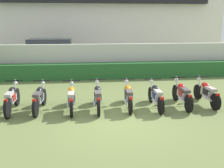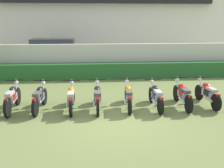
{
  "view_description": "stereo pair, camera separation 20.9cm",
  "coord_description": "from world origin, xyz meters",
  "px_view_note": "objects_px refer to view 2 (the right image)",
  "views": [
    {
      "loc": [
        -0.96,
        -7.26,
        2.93
      ],
      "look_at": [
        0.0,
        1.45,
        0.8
      ],
      "focal_mm": 41.05,
      "sensor_mm": 36.0,
      "label": 1
    },
    {
      "loc": [
        -0.76,
        -7.28,
        2.93
      ],
      "look_at": [
        0.0,
        1.45,
        0.8
      ],
      "focal_mm": 41.05,
      "sensor_mm": 36.0,
      "label": 2
    }
  ],
  "objects_px": {
    "motorcycle_in_row_1": "(40,97)",
    "motorcycle_in_row_2": "(71,98)",
    "parked_car": "(56,53)",
    "motorcycle_in_row_4": "(128,96)",
    "motorcycle_in_row_5": "(156,96)",
    "motorcycle_in_row_0": "(12,98)",
    "motorcycle_in_row_3": "(97,97)",
    "motorcycle_in_row_7": "(207,93)",
    "motorcycle_in_row_6": "(182,94)"
  },
  "relations": [
    {
      "from": "parked_car",
      "to": "motorcycle_in_row_2",
      "type": "height_order",
      "value": "parked_car"
    },
    {
      "from": "motorcycle_in_row_0",
      "to": "motorcycle_in_row_6",
      "type": "relative_size",
      "value": 1.0
    },
    {
      "from": "parked_car",
      "to": "motorcycle_in_row_5",
      "type": "relative_size",
      "value": 2.38
    },
    {
      "from": "motorcycle_in_row_0",
      "to": "motorcycle_in_row_4",
      "type": "distance_m",
      "value": 3.92
    },
    {
      "from": "motorcycle_in_row_0",
      "to": "motorcycle_in_row_1",
      "type": "xyz_separation_m",
      "value": [
        0.9,
        -0.01,
        -0.01
      ]
    },
    {
      "from": "motorcycle_in_row_0",
      "to": "motorcycle_in_row_1",
      "type": "relative_size",
      "value": 1.05
    },
    {
      "from": "parked_car",
      "to": "motorcycle_in_row_0",
      "type": "xyz_separation_m",
      "value": [
        -0.42,
        -8.49,
        -0.48
      ]
    },
    {
      "from": "motorcycle_in_row_0",
      "to": "motorcycle_in_row_3",
      "type": "distance_m",
      "value": 2.85
    },
    {
      "from": "motorcycle_in_row_1",
      "to": "motorcycle_in_row_2",
      "type": "distance_m",
      "value": 1.08
    },
    {
      "from": "motorcycle_in_row_4",
      "to": "motorcycle_in_row_6",
      "type": "height_order",
      "value": "motorcycle_in_row_6"
    },
    {
      "from": "motorcycle_in_row_2",
      "to": "motorcycle_in_row_4",
      "type": "height_order",
      "value": "motorcycle_in_row_2"
    },
    {
      "from": "motorcycle_in_row_0",
      "to": "motorcycle_in_row_2",
      "type": "bearing_deg",
      "value": -94.46
    },
    {
      "from": "parked_car",
      "to": "motorcycle_in_row_5",
      "type": "bearing_deg",
      "value": -62.43
    },
    {
      "from": "motorcycle_in_row_4",
      "to": "motorcycle_in_row_7",
      "type": "distance_m",
      "value": 2.89
    },
    {
      "from": "parked_car",
      "to": "motorcycle_in_row_0",
      "type": "height_order",
      "value": "parked_car"
    },
    {
      "from": "motorcycle_in_row_3",
      "to": "motorcycle_in_row_7",
      "type": "xyz_separation_m",
      "value": [
        3.95,
        0.13,
        -0.0
      ]
    },
    {
      "from": "motorcycle_in_row_6",
      "to": "parked_car",
      "type": "bearing_deg",
      "value": 33.93
    },
    {
      "from": "motorcycle_in_row_0",
      "to": "motorcycle_in_row_2",
      "type": "distance_m",
      "value": 1.97
    },
    {
      "from": "motorcycle_in_row_2",
      "to": "motorcycle_in_row_5",
      "type": "relative_size",
      "value": 0.97
    },
    {
      "from": "motorcycle_in_row_1",
      "to": "motorcycle_in_row_3",
      "type": "relative_size",
      "value": 0.96
    },
    {
      "from": "parked_car",
      "to": "motorcycle_in_row_7",
      "type": "height_order",
      "value": "parked_car"
    },
    {
      "from": "motorcycle_in_row_2",
      "to": "motorcycle_in_row_5",
      "type": "distance_m",
      "value": 2.9
    },
    {
      "from": "motorcycle_in_row_4",
      "to": "motorcycle_in_row_5",
      "type": "relative_size",
      "value": 1.0
    },
    {
      "from": "motorcycle_in_row_4",
      "to": "motorcycle_in_row_0",
      "type": "bearing_deg",
      "value": 93.27
    },
    {
      "from": "parked_car",
      "to": "motorcycle_in_row_6",
      "type": "height_order",
      "value": "parked_car"
    },
    {
      "from": "motorcycle_in_row_4",
      "to": "motorcycle_in_row_5",
      "type": "height_order",
      "value": "motorcycle_in_row_5"
    },
    {
      "from": "parked_car",
      "to": "motorcycle_in_row_2",
      "type": "xyz_separation_m",
      "value": [
        1.55,
        -8.59,
        -0.5
      ]
    },
    {
      "from": "motorcycle_in_row_4",
      "to": "motorcycle_in_row_5",
      "type": "distance_m",
      "value": 0.96
    },
    {
      "from": "motorcycle_in_row_3",
      "to": "motorcycle_in_row_4",
      "type": "relative_size",
      "value": 1.01
    },
    {
      "from": "motorcycle_in_row_2",
      "to": "motorcycle_in_row_6",
      "type": "xyz_separation_m",
      "value": [
        3.87,
        0.03,
        0.01
      ]
    },
    {
      "from": "motorcycle_in_row_1",
      "to": "motorcycle_in_row_5",
      "type": "xyz_separation_m",
      "value": [
        3.97,
        -0.12,
        -0.01
      ]
    },
    {
      "from": "motorcycle_in_row_0",
      "to": "motorcycle_in_row_4",
      "type": "height_order",
      "value": "motorcycle_in_row_0"
    },
    {
      "from": "motorcycle_in_row_2",
      "to": "motorcycle_in_row_6",
      "type": "bearing_deg",
      "value": -90.9
    },
    {
      "from": "motorcycle_in_row_0",
      "to": "motorcycle_in_row_7",
      "type": "bearing_deg",
      "value": -91.3
    },
    {
      "from": "motorcycle_in_row_0",
      "to": "motorcycle_in_row_4",
      "type": "xyz_separation_m",
      "value": [
        3.92,
        -0.03,
        -0.02
      ]
    },
    {
      "from": "motorcycle_in_row_3",
      "to": "motorcycle_in_row_5",
      "type": "bearing_deg",
      "value": -89.62
    },
    {
      "from": "motorcycle_in_row_7",
      "to": "motorcycle_in_row_2",
      "type": "bearing_deg",
      "value": 89.8
    },
    {
      "from": "motorcycle_in_row_0",
      "to": "motorcycle_in_row_2",
      "type": "relative_size",
      "value": 1.05
    },
    {
      "from": "motorcycle_in_row_2",
      "to": "motorcycle_in_row_1",
      "type": "bearing_deg",
      "value": 84.0
    },
    {
      "from": "motorcycle_in_row_0",
      "to": "motorcycle_in_row_1",
      "type": "bearing_deg",
      "value": -92.4
    },
    {
      "from": "parked_car",
      "to": "motorcycle_in_row_0",
      "type": "relative_size",
      "value": 2.33
    },
    {
      "from": "motorcycle_in_row_4",
      "to": "motorcycle_in_row_6",
      "type": "xyz_separation_m",
      "value": [
        1.93,
        -0.04,
        0.01
      ]
    },
    {
      "from": "motorcycle_in_row_5",
      "to": "motorcycle_in_row_1",
      "type": "bearing_deg",
      "value": 89.09
    },
    {
      "from": "parked_car",
      "to": "motorcycle_in_row_2",
      "type": "relative_size",
      "value": 2.44
    },
    {
      "from": "motorcycle_in_row_6",
      "to": "motorcycle_in_row_7",
      "type": "relative_size",
      "value": 1.03
    },
    {
      "from": "motorcycle_in_row_0",
      "to": "motorcycle_in_row_3",
      "type": "height_order",
      "value": "motorcycle_in_row_0"
    },
    {
      "from": "motorcycle_in_row_0",
      "to": "motorcycle_in_row_1",
      "type": "distance_m",
      "value": 0.9
    },
    {
      "from": "motorcycle_in_row_5",
      "to": "motorcycle_in_row_0",
      "type": "bearing_deg",
      "value": 89.25
    },
    {
      "from": "motorcycle_in_row_5",
      "to": "motorcycle_in_row_7",
      "type": "relative_size",
      "value": 1.01
    },
    {
      "from": "motorcycle_in_row_4",
      "to": "motorcycle_in_row_6",
      "type": "relative_size",
      "value": 0.98
    }
  ]
}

